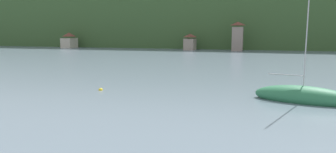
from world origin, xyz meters
The scene contains 6 objects.
wooded_hillside centered at (25.15, 158.95, 8.63)m, with size 352.00×52.80×48.87m.
shore_building_west centered at (-63.09, 123.24, 2.84)m, with size 4.40×5.75×5.82m.
shore_building_westcentral centered at (-15.77, 123.30, 2.66)m, with size 3.52×5.88×5.47m.
shore_building_central centered at (0.00, 122.46, 4.52)m, with size 3.55×4.11×9.29m.
sailboat_mid_5 centered at (10.40, 50.68, 0.45)m, with size 8.55×4.35×12.43m.
mooring_buoy_near centered at (-9.18, 50.32, 0.00)m, with size 0.46×0.46×0.46m, color yellow.
Camera 1 is at (6.50, 22.50, 6.07)m, focal length 32.30 mm.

